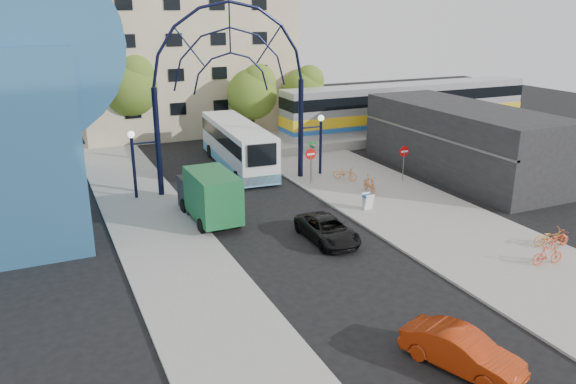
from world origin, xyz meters
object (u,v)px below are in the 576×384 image
black_suv (327,230)px  street_name_sign (312,153)px  red_sedan (462,351)px  bike_far_c (557,239)px  bike_near_a (345,173)px  city_bus (237,145)px  tree_north_b (130,84)px  bike_far_b (548,255)px  tree_north_a (254,91)px  bike_near_b (369,184)px  tree_north_c (305,88)px  stop_sign (311,157)px  do_not_enter_sign (404,155)px  bike_far_a (551,237)px  sandwich_board (368,199)px  gateway_arch (231,58)px  train_car (408,106)px  green_truck (209,195)px

black_suv → street_name_sign: bearing=68.2°
red_sedan → bike_far_c: size_ratio=2.65×
bike_near_a → city_bus: bearing=93.8°
tree_north_b → bike_far_b: size_ratio=4.94×
tree_north_a → black_suv: bearing=-102.0°
city_bus → bike_near_b: bearing=-56.0°
bike_near_b → tree_north_b: bearing=126.0°
bike_near_b → bike_far_b: 12.95m
tree_north_c → bike_near_a: bearing=-106.3°
stop_sign → tree_north_c: (7.32, 15.93, 2.28)m
stop_sign → do_not_enter_sign: 6.51m
stop_sign → tree_north_b: tree_north_b is taller
bike_far_a → tree_north_b: bearing=39.5°
black_suv → bike_near_a: size_ratio=2.52×
stop_sign → tree_north_b: (-8.68, 17.93, 3.27)m
stop_sign → bike_far_a: bearing=-66.6°
sandwich_board → bike_far_a: sandwich_board is taller
gateway_arch → bike_far_c: gateway_arch is taller
do_not_enter_sign → sandwich_board: do_not_enter_sign is taller
red_sedan → bike_far_c: 12.58m
train_car → bike_near_a: bearing=-141.0°
stop_sign → bike_far_c: size_ratio=1.61×
tree_north_a → bike_far_c: 29.40m
street_name_sign → bike_near_b: size_ratio=1.55×
train_car → red_sedan: (-19.86, -30.53, -2.22)m
tree_north_c → red_sedan: 38.55m
tree_north_a → black_suv: tree_north_a is taller
tree_north_c → bike_near_b: bearing=-103.5°
gateway_arch → black_suv: 13.62m
bike_far_a → bike_far_c: bearing=-121.7°
green_truck → bike_near_a: (10.85, 3.28, -0.91)m
gateway_arch → red_sedan: 23.87m
stop_sign → city_bus: city_bus is taller
street_name_sign → sandwich_board: 6.78m
tree_north_b → bike_near_b: bearing=-61.6°
bike_near_a → bike_far_a: 14.80m
stop_sign → bike_far_b: bearing=-74.7°
street_name_sign → bike_far_a: street_name_sign is taller
street_name_sign → city_bus: (-3.32, 5.97, -0.37)m
green_truck → tree_north_b: bearing=90.4°
city_bus → street_name_sign: bearing=-56.9°
tree_north_a → city_bus: 8.96m
do_not_enter_sign → bike_far_b: 14.21m
do_not_enter_sign → street_name_sign: (-5.80, 2.60, 0.15)m
gateway_arch → bike_far_c: 21.72m
tree_north_c → green_truck: bearing=-128.7°
do_not_enter_sign → sandwich_board: bearing=-143.3°
gateway_arch → red_sedan: bearing=-89.6°
black_suv → bike_far_b: bearing=-41.1°
tree_north_a → green_truck: size_ratio=1.17×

